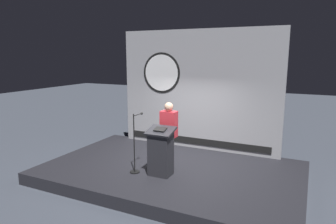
# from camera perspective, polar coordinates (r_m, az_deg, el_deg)

# --- Properties ---
(ground_plane) EXTENTS (40.00, 40.00, 0.00)m
(ground_plane) POSITION_cam_1_polar(r_m,az_deg,el_deg) (8.01, 0.63, -12.34)
(ground_plane) COLOR #383D47
(stage_platform) EXTENTS (6.40, 4.00, 0.30)m
(stage_platform) POSITION_cam_1_polar(r_m,az_deg,el_deg) (7.95, 0.63, -11.35)
(stage_platform) COLOR black
(stage_platform) RESTS_ON ground
(banner_display) EXTENTS (4.96, 0.12, 3.58)m
(banner_display) POSITION_cam_1_polar(r_m,az_deg,el_deg) (9.15, 5.41, 4.11)
(banner_display) COLOR #9E9EA3
(banner_display) RESTS_ON stage_platform
(podium) EXTENTS (0.64, 0.50, 1.18)m
(podium) POSITION_cam_1_polar(r_m,az_deg,el_deg) (7.23, -1.39, -7.56)
(podium) COLOR #26262B
(podium) RESTS_ON stage_platform
(speaker_person) EXTENTS (0.40, 0.26, 1.70)m
(speaker_person) POSITION_cam_1_polar(r_m,az_deg,el_deg) (7.56, 0.16, -4.38)
(speaker_person) COLOR black
(speaker_person) RESTS_ON stage_platform
(microphone_stand) EXTENTS (0.24, 0.53, 1.46)m
(microphone_stand) POSITION_cam_1_polar(r_m,az_deg,el_deg) (7.47, -6.16, -7.46)
(microphone_stand) COLOR black
(microphone_stand) RESTS_ON stage_platform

